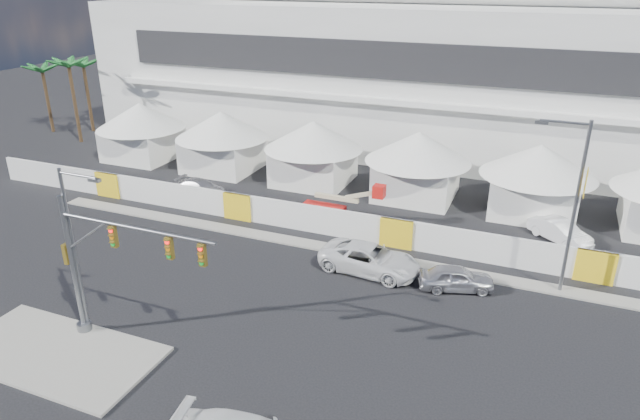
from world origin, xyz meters
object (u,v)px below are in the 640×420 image
at_px(lot_car_c, 201,187).
at_px(streetlight_median, 76,242).
at_px(traffic_mast, 101,266).
at_px(boom_lift, 331,208).
at_px(streetlight_curb, 572,197).
at_px(pickup_curb, 370,259).
at_px(sedan_silver, 456,278).
at_px(lot_car_a, 560,231).

xyz_separation_m(lot_car_c, streetlight_median, (5.58, -18.44, 4.45)).
distance_m(traffic_mast, boom_lift, 18.93).
bearing_deg(streetlight_curb, boom_lift, 163.77).
distance_m(lot_car_c, streetlight_curb, 28.30).
distance_m(streetlight_curb, boom_lift, 17.10).
distance_m(streetlight_median, streetlight_curb, 25.53).
xyz_separation_m(streetlight_median, streetlight_curb, (21.77, 13.32, 0.72)).
bearing_deg(pickup_curb, sedan_silver, -86.39).
height_order(lot_car_c, boom_lift, boom_lift).
bearing_deg(pickup_curb, streetlight_median, 140.30).
relative_size(streetlight_median, boom_lift, 1.37).
bearing_deg(traffic_mast, boom_lift, 75.88).
bearing_deg(pickup_curb, lot_car_c, 71.86).
bearing_deg(sedan_silver, boom_lift, 38.86).
xyz_separation_m(traffic_mast, streetlight_curb, (20.26, 13.50, 1.65)).
xyz_separation_m(lot_car_a, streetlight_curb, (-0.01, -7.04, 5.09)).
bearing_deg(streetlight_curb, lot_car_a, 89.91).
height_order(lot_car_a, traffic_mast, traffic_mast).
distance_m(pickup_curb, lot_car_a, 13.90).
height_order(sedan_silver, lot_car_c, sedan_silver).
bearing_deg(traffic_mast, sedan_silver, 37.65).
bearing_deg(lot_car_c, pickup_curb, -108.47).
bearing_deg(traffic_mast, lot_car_a, 45.39).
bearing_deg(lot_car_a, pickup_curb, 169.51).
distance_m(lot_car_a, boom_lift, 15.91).
bearing_deg(traffic_mast, streetlight_median, 173.31).
relative_size(lot_car_a, lot_car_c, 1.00).
relative_size(pickup_curb, streetlight_median, 0.71).
relative_size(sedan_silver, streetlight_curb, 0.43).
height_order(lot_car_c, streetlight_median, streetlight_median).
relative_size(traffic_mast, streetlight_curb, 0.86).
height_order(sedan_silver, streetlight_curb, streetlight_curb).
height_order(streetlight_median, boom_lift, streetlight_median).
relative_size(pickup_curb, lot_car_a, 1.38).
bearing_deg(boom_lift, pickup_curb, -51.07).
bearing_deg(streetlight_median, boom_lift, 71.30).
distance_m(sedan_silver, traffic_mast, 19.12).
relative_size(lot_car_a, traffic_mast, 0.51).
distance_m(sedan_silver, lot_car_c, 23.11).
bearing_deg(traffic_mast, pickup_curb, 50.23).
bearing_deg(traffic_mast, streetlight_curb, 33.68).
height_order(lot_car_a, boom_lift, boom_lift).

